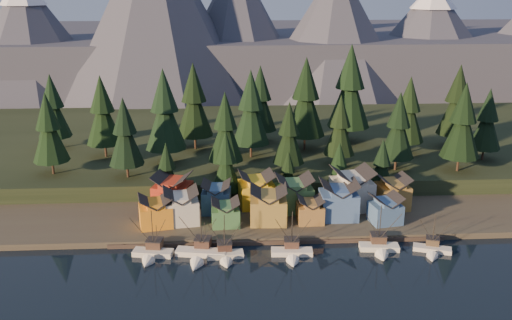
{
  "coord_description": "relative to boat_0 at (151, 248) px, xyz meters",
  "views": [
    {
      "loc": [
        -12.18,
        -107.08,
        60.53
      ],
      "look_at": [
        -4.41,
        30.0,
        16.23
      ],
      "focal_mm": 40.0,
      "sensor_mm": 36.0,
      "label": 1
    }
  ],
  "objects": [
    {
      "name": "tree_hill_7",
      "position": [
        35.19,
        38.03,
        15.27
      ],
      "size": [
        9.17,
        9.17,
        21.36
      ],
      "color": "#332319",
      "rests_on": "hillside"
    },
    {
      "name": "house_front_2",
      "position": [
        16.82,
        13.58,
        2.59
      ],
      "size": [
        7.18,
        7.23,
        6.65
      ],
      "rotation": [
        0.0,
        0.0,
        0.06
      ],
      "color": "#3D723F",
      "rests_on": "shore_strip"
    },
    {
      "name": "tree_hill_1",
      "position": [
        -20.81,
        58.03,
        17.84
      ],
      "size": [
        11.18,
        11.18,
        26.04
      ],
      "color": "#332319",
      "rests_on": "hillside"
    },
    {
      "name": "tree_hill_5",
      "position": [
        17.19,
        40.03,
        16.71
      ],
      "size": [
        10.3,
        10.3,
        23.99
      ],
      "color": "#332319",
      "rests_on": "hillside"
    },
    {
      "name": "boat_1",
      "position": [
        10.91,
        -0.85,
        -0.21
      ],
      "size": [
        12.19,
        12.94,
        12.26
      ],
      "rotation": [
        0.0,
        0.0,
        -0.18
      ],
      "color": "silver",
      "rests_on": "ground"
    },
    {
      "name": "mountain_ridge",
      "position": [
        25.0,
        203.62,
        23.65
      ],
      "size": [
        560.0,
        190.0,
        90.0
      ],
      "color": "#4E5164",
      "rests_on": "ground"
    },
    {
      "name": "house_front_5",
      "position": [
        45.66,
        16.32,
        4.22
      ],
      "size": [
        9.34,
        8.51,
        9.76
      ],
      "rotation": [
        0.0,
        0.0,
        -0.01
      ],
      "color": "#3D5D91",
      "rests_on": "shore_strip"
    },
    {
      "name": "tree_hill_10",
      "position": [
        59.19,
        70.03,
        21.98
      ],
      "size": [
        14.43,
        14.43,
        33.61
      ],
      "color": "#332319",
      "rests_on": "hillside"
    },
    {
      "name": "tree_hill_4",
      "position": [
        7.19,
        65.03,
        19.25
      ],
      "size": [
        12.29,
        12.29,
        28.63
      ],
      "color": "#332319",
      "rests_on": "hillside"
    },
    {
      "name": "tree_hill_3",
      "position": [
        -0.81,
        50.03,
        19.58
      ],
      "size": [
        12.54,
        12.54,
        29.22
      ],
      "color": "#332319",
      "rests_on": "hillside"
    },
    {
      "name": "boat_6",
      "position": [
        64.13,
        -1.5,
        -0.48
      ],
      "size": [
        9.18,
        9.6,
        10.16
      ],
      "rotation": [
        0.0,
        0.0,
        -0.33
      ],
      "color": "silver",
      "rests_on": "ground"
    },
    {
      "name": "tree_shore_0",
      "position": [
        1.19,
        30.03,
        8.35
      ],
      "size": [
        7.27,
        7.27,
        16.94
      ],
      "color": "#332319",
      "rests_on": "shore_strip"
    },
    {
      "name": "shore_strip",
      "position": [
        29.19,
        30.03,
        -1.65
      ],
      "size": [
        400.0,
        50.0,
        1.5
      ],
      "primitive_type": "cube",
      "color": "#3E372D",
      "rests_on": "ground"
    },
    {
      "name": "house_back_0",
      "position": [
        2.97,
        24.04,
        4.34
      ],
      "size": [
        11.06,
        10.79,
        9.98
      ],
      "rotation": [
        0.0,
        0.0,
        -0.25
      ],
      "color": "#A32C19",
      "rests_on": "shore_strip"
    },
    {
      "name": "tree_hill_15",
      "position": [
        29.19,
        72.03,
        18.11
      ],
      "size": [
        11.4,
        11.4,
        26.55
      ],
      "color": "#332319",
      "rests_on": "hillside"
    },
    {
      "name": "house_front_0",
      "position": [
        -0.41,
        14.07,
        3.21
      ],
      "size": [
        9.14,
        8.81,
        7.83
      ],
      "rotation": [
        0.0,
        0.0,
        0.2
      ],
      "color": "orange",
      "rests_on": "shore_strip"
    },
    {
      "name": "ground",
      "position": [
        29.19,
        -9.97,
        -2.4
      ],
      "size": [
        500.0,
        500.0,
        0.0
      ],
      "primitive_type": "plane",
      "color": "black",
      "rests_on": "ground"
    },
    {
      "name": "house_back_1",
      "position": [
        14.52,
        22.07,
        3.44
      ],
      "size": [
        7.88,
        7.96,
        8.26
      ],
      "rotation": [
        0.0,
        0.0,
        -0.07
      ],
      "color": "#34537A",
      "rests_on": "shore_strip"
    },
    {
      "name": "tree_shore_4",
      "position": [
        60.19,
        30.03,
        8.34
      ],
      "size": [
        7.27,
        7.27,
        16.93
      ],
      "color": "#332319",
      "rests_on": "shore_strip"
    },
    {
      "name": "house_back_2",
      "position": [
        25.21,
        25.22,
        4.08
      ],
      "size": [
        9.87,
        9.24,
        9.48
      ],
      "rotation": [
        0.0,
        0.0,
        0.12
      ],
      "color": "yellow",
      "rests_on": "shore_strip"
    },
    {
      "name": "house_front_6",
      "position": [
        56.86,
        12.76,
        2.91
      ],
      "size": [
        8.38,
        8.06,
        7.26
      ],
      "rotation": [
        0.0,
        0.0,
        0.18
      ],
      "color": "#3C5F8E",
      "rests_on": "shore_strip"
    },
    {
      "name": "tree_hill_16",
      "position": [
        -38.81,
        68.03,
        17.27
      ],
      "size": [
        10.73,
        10.73,
        25.0
      ],
      "color": "#332319",
      "rests_on": "hillside"
    },
    {
      "name": "boat_5",
      "position": [
        52.28,
        -0.13,
        0.02
      ],
      "size": [
        9.49,
        10.18,
        12.05
      ],
      "rotation": [
        0.0,
        0.0,
        -0.09
      ],
      "color": "white",
      "rests_on": "ground"
    },
    {
      "name": "house_front_3",
      "position": [
        27.59,
        14.72,
        3.93
      ],
      "size": [
        9.48,
        9.08,
        9.19
      ],
      "rotation": [
        0.0,
        0.0,
        -0.05
      ],
      "color": "olive",
      "rests_on": "shore_strip"
    },
    {
      "name": "tree_hill_2",
      "position": [
        -10.81,
        38.03,
        16.25
      ],
      "size": [
        9.94,
        9.94,
        23.15
      ],
      "color": "#332319",
      "rests_on": "hillside"
    },
    {
      "name": "tree_hill_6",
      "position": [
        25.19,
        55.03,
        18.8
      ],
      "size": [
        11.94,
        11.94,
        27.81
      ],
      "color": "#332319",
      "rests_on": "hillside"
    },
    {
      "name": "tree_hill_14",
      "position": [
        93.19,
        62.03,
        18.79
      ],
      "size": [
        11.92,
        11.92,
        27.78
      ],
      "color": "#332319",
      "rests_on": "hillside"
    },
    {
      "name": "house_back_5",
      "position": [
        61.31,
        22.09,
        3.77
      ],
      "size": [
        8.65,
        8.74,
        8.9
      ],
      "rotation": [
        0.0,
        0.0,
        0.1
      ],
      "color": "olive",
      "rests_on": "shore_strip"
    },
    {
      "name": "tree_shore_2",
      "position": [
        34.19,
        30.03,
        6.82
      ],
      "size": [
        6.07,
        6.07,
        14.14
      ],
      "color": "#332319",
      "rests_on": "shore_strip"
    },
    {
      "name": "tree_hill_12",
      "position": [
        75.19,
        56.03,
        17.3
      ],
      "size": [
        10.76,
        10.76,
        25.06
      ],
      "color": "#332319",
      "rests_on": "hillside"
    },
    {
      "name": "tree_hill_0",
      "position": [
        -32.81,
        42.03,
        16.71
      ],
      "size": [
        10.3,
        10.3,
        23.99
      ],
      "color": "#332319",
      "rests_on": "hillside"
    },
    {
      "name": "house_back_3",
      "position": [
        34.9,
        21.86,
        4.12
      ],
      "size": [
        9.88,
        8.91,
        9.55
      ],
      "rotation": [
        0.0,
        0.0,
        0.06
      ],
      "color": "#4C7F44",
      "rests_on": "shore_strip"
    },
    {
      "name": "house_back_4",
      "position": [
        50.37,
        22.44,
        4.88
      ],
      "size": [
        11.17,
        10.82,
        11.02
      ],
      "rotation": [
        0.0,
        0.0,
        0.12
      ],
      "color": "beige",
      "rests_on": "shore_strip"
    },
    {
      "name": "house_front_4",
      "position": [
        38.09,
        14.26,
        2.54
      ],
      "size": [
        6.52,
        7.02,
        6.55
      ],
      "rotation": [
        0.0,
        0.0,
        0.02
      ],
      "color": "olive",
      "rests_on": "shore_strip"
    },
    {
      "name": "tree_hill_8",
      "position": [
        43.19,
        62.03,
        20.3
      ],
      "size": [
        13.11,
        13.11,
        30.54
      ],
      "color": "#332319",
      "rests_on": "hillside"
    },
    {
      "name": "hillside",
      "position": [
        29.19,
        80.03,
        0.6
      ],
      "size": [
        420.0,
        100.0,
        6.0
      ],
      "primitive_type": "cube",
      "color": "black",
      "rests_on": "ground"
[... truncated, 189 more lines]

